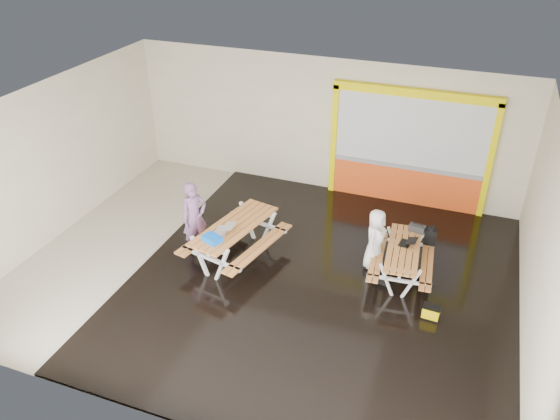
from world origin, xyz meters
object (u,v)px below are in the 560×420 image
at_px(toolbox, 417,228).
at_px(backpack, 430,236).
at_px(person_right, 375,239).
at_px(laptop_left, 225,229).
at_px(picnic_table_left, 235,233).
at_px(laptop_right, 407,242).
at_px(fluke_bag, 431,312).
at_px(picnic_table_right, 403,255).
at_px(dark_case, 380,277).
at_px(person_left, 194,217).
at_px(blue_pouch, 212,239).

bearing_deg(toolbox, backpack, 5.52).
relative_size(person_right, toolbox, 3.71).
bearing_deg(laptop_left, backpack, 22.39).
distance_m(picnic_table_left, person_right, 2.92).
distance_m(picnic_table_left, laptop_right, 3.56).
height_order(picnic_table_left, fluke_bag, picnic_table_left).
bearing_deg(picnic_table_right, dark_case, -140.66).
distance_m(toolbox, fluke_bag, 2.03).
relative_size(laptop_left, fluke_bag, 1.31).
bearing_deg(dark_case, person_left, -174.58).
relative_size(blue_pouch, toolbox, 1.05).
height_order(picnic_table_right, laptop_left, laptop_left).
bearing_deg(picnic_table_right, fluke_bag, -56.04).
bearing_deg(laptop_right, laptop_left, -163.64).
distance_m(blue_pouch, backpack, 4.54).
height_order(blue_pouch, backpack, blue_pouch).
distance_m(picnic_table_left, backpack, 4.10).
relative_size(picnic_table_left, toolbox, 6.87).
distance_m(picnic_table_left, blue_pouch, 0.77).
xyz_separation_m(person_right, dark_case, (0.24, -0.37, -0.64)).
height_order(laptop_right, toolbox, toolbox).
xyz_separation_m(blue_pouch, fluke_bag, (4.35, 0.19, -0.74)).
relative_size(laptop_right, toolbox, 1.03).
height_order(laptop_left, laptop_right, laptop_left).
bearing_deg(picnic_table_left, person_right, 13.37).
relative_size(picnic_table_left, laptop_left, 5.62).
distance_m(laptop_right, fluke_bag, 1.58).
relative_size(blue_pouch, backpack, 0.92).
bearing_deg(person_left, toolbox, -40.48).
xyz_separation_m(picnic_table_left, toolbox, (3.58, 1.32, 0.14)).
relative_size(person_right, blue_pouch, 3.53).
xyz_separation_m(person_right, toolbox, (0.74, 0.65, 0.04)).
height_order(picnic_table_right, fluke_bag, picnic_table_right).
bearing_deg(picnic_table_right, laptop_left, -165.99).
relative_size(person_left, toolbox, 4.49).
height_order(laptop_left, blue_pouch, laptop_left).
relative_size(picnic_table_right, blue_pouch, 5.06).
bearing_deg(blue_pouch, picnic_table_right, 19.84).
bearing_deg(laptop_right, backpack, 55.93).
bearing_deg(laptop_left, toolbox, 23.60).
bearing_deg(person_right, picnic_table_right, -89.50).
bearing_deg(backpack, picnic_table_right, -120.36).
xyz_separation_m(laptop_left, dark_case, (3.17, 0.59, -0.81)).
height_order(person_right, toolbox, person_right).
bearing_deg(dark_case, laptop_right, 48.98).
relative_size(picnic_table_right, laptop_right, 5.14).
height_order(dark_case, fluke_bag, fluke_bag).
xyz_separation_m(blue_pouch, dark_case, (3.25, 1.01, -0.81)).
xyz_separation_m(laptop_right, fluke_bag, (0.70, -1.28, -0.59)).
bearing_deg(dark_case, laptop_left, -169.45).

